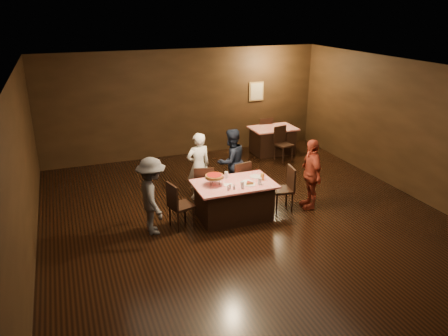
# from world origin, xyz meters

# --- Properties ---
(room) EXTENTS (10.00, 10.04, 3.02)m
(room) POSITION_xyz_m (0.00, 0.01, 2.14)
(room) COLOR black
(room) RESTS_ON ground
(main_table) EXTENTS (1.60, 1.00, 0.77)m
(main_table) POSITION_xyz_m (-0.22, 0.71, 0.39)
(main_table) COLOR red
(main_table) RESTS_ON ground
(back_table) EXTENTS (1.30, 0.90, 0.77)m
(back_table) POSITION_xyz_m (2.41, 4.20, 0.39)
(back_table) COLOR red
(back_table) RESTS_ON ground
(chair_far_left) EXTENTS (0.51, 0.51, 0.95)m
(chair_far_left) POSITION_xyz_m (-0.62, 1.46, 0.47)
(chair_far_left) COLOR black
(chair_far_left) RESTS_ON ground
(chair_far_right) EXTENTS (0.49, 0.49, 0.95)m
(chair_far_right) POSITION_xyz_m (0.18, 1.46, 0.47)
(chair_far_right) COLOR black
(chair_far_right) RESTS_ON ground
(chair_end_left) EXTENTS (0.51, 0.51, 0.95)m
(chair_end_left) POSITION_xyz_m (-1.32, 0.71, 0.47)
(chair_end_left) COLOR black
(chair_end_left) RESTS_ON ground
(chair_end_right) EXTENTS (0.47, 0.47, 0.95)m
(chair_end_right) POSITION_xyz_m (0.88, 0.71, 0.47)
(chair_end_right) COLOR black
(chair_end_right) RESTS_ON ground
(chair_back_near) EXTENTS (0.50, 0.50, 0.95)m
(chair_back_near) POSITION_xyz_m (2.41, 3.50, 0.47)
(chair_back_near) COLOR black
(chair_back_near) RESTS_ON ground
(chair_back_far) EXTENTS (0.45, 0.45, 0.95)m
(chair_back_far) POSITION_xyz_m (2.41, 4.80, 0.47)
(chair_back_far) COLOR black
(chair_back_far) RESTS_ON ground
(diner_white_jacket) EXTENTS (0.60, 0.43, 1.53)m
(diner_white_jacket) POSITION_xyz_m (-0.58, 1.92, 0.76)
(diner_white_jacket) COLOR white
(diner_white_jacket) RESTS_ON ground
(diner_navy_hoodie) EXTENTS (0.89, 0.78, 1.53)m
(diner_navy_hoodie) POSITION_xyz_m (0.21, 1.94, 0.76)
(diner_navy_hoodie) COLOR black
(diner_navy_hoodie) RESTS_ON ground
(diner_grey_knit) EXTENTS (0.57, 0.98, 1.51)m
(diner_grey_knit) POSITION_xyz_m (-1.88, 0.70, 0.75)
(diner_grey_knit) COLOR #4F4E52
(diner_grey_knit) RESTS_ON ground
(diner_red_shirt) EXTENTS (0.53, 0.94, 1.52)m
(diner_red_shirt) POSITION_xyz_m (1.51, 0.63, 0.76)
(diner_red_shirt) COLOR #A33825
(diner_red_shirt) RESTS_ON ground
(pizza_stand) EXTENTS (0.38, 0.38, 0.22)m
(pizza_stand) POSITION_xyz_m (-0.62, 0.76, 0.95)
(pizza_stand) COLOR black
(pizza_stand) RESTS_ON main_table
(plate_with_slice) EXTENTS (0.25, 0.25, 0.06)m
(plate_with_slice) POSITION_xyz_m (0.03, 0.53, 0.80)
(plate_with_slice) COLOR white
(plate_with_slice) RESTS_ON main_table
(plate_empty) EXTENTS (0.25, 0.25, 0.01)m
(plate_empty) POSITION_xyz_m (0.33, 0.86, 0.78)
(plate_empty) COLOR white
(plate_empty) RESTS_ON main_table
(glass_front_left) EXTENTS (0.08, 0.08, 0.14)m
(glass_front_left) POSITION_xyz_m (-0.17, 0.41, 0.84)
(glass_front_left) COLOR silver
(glass_front_left) RESTS_ON main_table
(glass_front_right) EXTENTS (0.08, 0.08, 0.14)m
(glass_front_right) POSITION_xyz_m (0.23, 0.46, 0.84)
(glass_front_right) COLOR silver
(glass_front_right) RESTS_ON main_table
(glass_amber) EXTENTS (0.08, 0.08, 0.14)m
(glass_amber) POSITION_xyz_m (0.38, 0.66, 0.84)
(glass_amber) COLOR #BF7F26
(glass_amber) RESTS_ON main_table
(glass_back) EXTENTS (0.08, 0.08, 0.14)m
(glass_back) POSITION_xyz_m (-0.27, 1.01, 0.84)
(glass_back) COLOR silver
(glass_back) RESTS_ON main_table
(condiments) EXTENTS (0.17, 0.10, 0.09)m
(condiments) POSITION_xyz_m (-0.40, 0.43, 0.82)
(condiments) COLOR silver
(condiments) RESTS_ON main_table
(napkin_center) EXTENTS (0.19, 0.19, 0.01)m
(napkin_center) POSITION_xyz_m (0.08, 0.71, 0.77)
(napkin_center) COLOR white
(napkin_center) RESTS_ON main_table
(napkin_left) EXTENTS (0.21, 0.21, 0.01)m
(napkin_left) POSITION_xyz_m (-0.37, 0.66, 0.77)
(napkin_left) COLOR white
(napkin_left) RESTS_ON main_table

